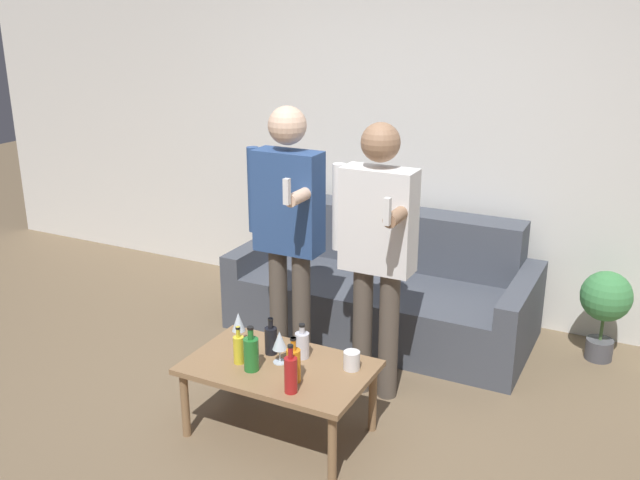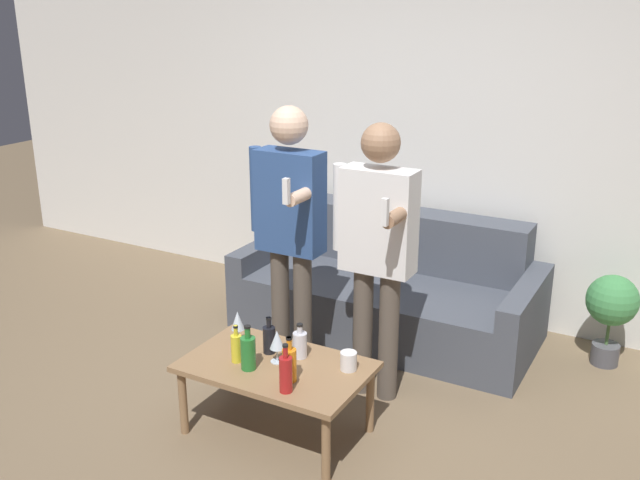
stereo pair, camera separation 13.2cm
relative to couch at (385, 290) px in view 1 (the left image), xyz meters
The scene contains 16 objects.
ground_plane 1.66m from the couch, 92.48° to the right, with size 16.00×16.00×0.00m, color #756047.
wall_back 1.19m from the couch, 97.82° to the left, with size 8.00×0.06×2.70m.
couch is the anchor object (origin of this frame).
coffee_table 1.47m from the couch, 90.26° to the right, with size 0.96×0.59×0.41m.
bottle_orange 1.60m from the couch, 93.80° to the right, with size 0.08×0.08×0.24m.
bottle_green 1.36m from the couch, 87.37° to the right, with size 0.08×0.08×0.19m.
bottle_dark 1.60m from the couch, 84.85° to the right, with size 0.07×0.07×0.24m.
bottle_yellow 1.57m from the couch, 97.50° to the right, with size 0.06×0.06×0.21m.
bottle_red 1.40m from the couch, 94.45° to the right, with size 0.07×0.07×0.21m.
bottle_clear 1.70m from the couch, 83.85° to the right, with size 0.06×0.06×0.25m.
wine_glass_near 1.47m from the couch, 90.57° to the right, with size 0.08×0.08×0.18m.
wine_glass_far 1.42m from the couch, 103.16° to the right, with size 0.07×0.07×0.19m.
cup_on_table 1.39m from the couch, 75.43° to the right, with size 0.09×0.09×0.10m.
person_standing_left 1.15m from the couch, 108.25° to the right, with size 0.47×0.42×1.65m.
person_standing_right 1.12m from the couch, 72.24° to the right, with size 0.48×0.41×1.60m.
potted_plant 1.43m from the couch, ahead, with size 0.32×0.32×0.60m.
Camera 1 is at (1.74, -2.68, 2.20)m, focal length 40.00 mm.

